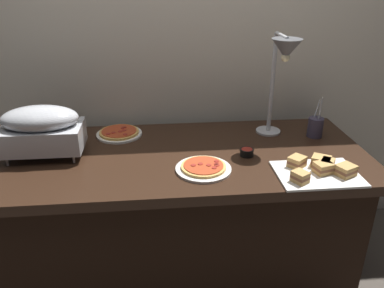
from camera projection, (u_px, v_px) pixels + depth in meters
name	position (u px, v px, depth m)	size (l,w,h in m)	color
ground_plane	(184.00, 268.00, 2.30)	(8.00, 8.00, 0.00)	#4C443D
back_wall	(175.00, 48.00, 2.26)	(4.40, 0.04, 2.40)	beige
buffet_table	(183.00, 214.00, 2.14)	(1.90, 0.84, 0.76)	black
chafing_dish	(41.00, 129.00, 1.90)	(0.39, 0.23, 0.26)	#B7BABF
heat_lamp	(283.00, 61.00, 1.93)	(0.15, 0.32, 0.57)	#B7BABF
pizza_plate_front	(203.00, 168.00, 1.82)	(0.26, 0.26, 0.03)	white
pizza_plate_center	(119.00, 133.00, 2.20)	(0.26, 0.26, 0.03)	white
sandwich_platter	(319.00, 170.00, 1.78)	(0.38, 0.28, 0.06)	white
sauce_cup_near	(247.00, 152.00, 1.96)	(0.07, 0.07, 0.04)	black
utensil_holder	(315.00, 127.00, 2.16)	(0.08, 0.08, 0.23)	#383347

